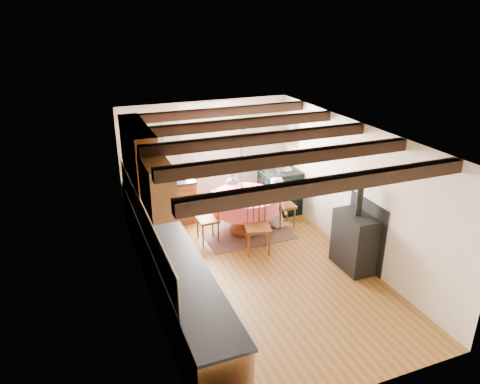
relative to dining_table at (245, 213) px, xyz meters
name	(u,v)px	position (x,y,z in m)	size (l,w,h in m)	color
floor	(257,272)	(-0.37, -1.46, -0.39)	(3.60, 5.50, 0.00)	#8E5F21
ceiling	(260,133)	(-0.37, -1.46, 2.01)	(3.60, 5.50, 0.00)	white
wall_back	(206,157)	(-0.37, 1.29, 0.81)	(3.60, 0.00, 2.40)	silver
wall_front	(363,306)	(-0.37, -4.21, 0.81)	(3.60, 0.00, 2.40)	silver
wall_left	(145,225)	(-2.17, -1.46, 0.81)	(0.00, 5.50, 2.40)	silver
wall_right	(354,191)	(1.43, -1.46, 0.81)	(0.00, 5.50, 2.40)	silver
beam_a	(333,184)	(-0.37, -3.46, 1.92)	(3.60, 0.16, 0.16)	black
beam_b	(291,158)	(-0.37, -2.46, 1.92)	(3.60, 0.16, 0.16)	black
beam_c	(260,139)	(-0.37, -1.46, 1.92)	(3.60, 0.16, 0.16)	black
beam_d	(236,124)	(-0.37, -0.46, 1.92)	(3.60, 0.16, 0.16)	black
beam_e	(217,112)	(-0.37, 0.54, 1.92)	(3.60, 0.16, 0.16)	black
splash_left	(142,217)	(-2.15, -1.16, 0.81)	(0.02, 4.50, 0.55)	beige
splash_back	(160,163)	(-1.37, 1.27, 0.81)	(1.40, 0.02, 0.55)	beige
base_cabinet_left	(168,267)	(-1.87, -1.46, 0.05)	(0.60, 5.30, 0.88)	brown
base_cabinet_back	(163,203)	(-1.42, 0.99, 0.05)	(1.30, 0.60, 0.88)	brown
worktop_left	(168,240)	(-1.85, -1.46, 0.51)	(0.64, 5.30, 0.04)	black
worktop_back	(161,182)	(-1.42, 0.97, 0.51)	(1.30, 0.64, 0.04)	black
wall_cabinet_glass	(138,152)	(-2.00, -0.26, 1.56)	(0.34, 1.80, 0.90)	brown
wall_cabinet_solid	(157,186)	(-2.00, -1.76, 1.51)	(0.34, 0.90, 0.70)	brown
window_frame	(211,139)	(-0.27, 1.28, 1.21)	(1.34, 0.03, 1.54)	white
window_pane	(210,139)	(-0.27, 1.28, 1.21)	(1.20, 0.01, 1.40)	white
curtain_left	(173,168)	(-1.12, 1.19, 0.71)	(0.35, 0.10, 2.10)	#9FA79A
curtain_right	(249,158)	(0.58, 1.19, 0.71)	(0.35, 0.10, 2.10)	#9FA79A
curtain_rod	(211,111)	(-0.27, 1.19, 1.81)	(0.03, 0.03, 2.00)	black
wall_picture	(292,132)	(1.40, 0.84, 1.31)	(0.04, 0.50, 0.60)	gold
wall_plate	(253,130)	(0.68, 1.26, 1.31)	(0.30, 0.30, 0.02)	silver
rug	(245,231)	(0.00, 0.00, -0.39)	(1.72, 1.34, 0.01)	brown
dining_table	(245,213)	(0.00, 0.00, 0.00)	(1.31, 1.31, 0.79)	#E84A55
chair_near	(258,226)	(-0.10, -0.83, 0.13)	(0.45, 0.47, 1.04)	brown
chair_left	(208,218)	(-0.80, -0.07, 0.07)	(0.40, 0.42, 0.93)	brown
chair_right	(284,204)	(0.83, -0.04, 0.09)	(0.41, 0.43, 0.96)	brown
aga_range	(278,188)	(1.10, 0.77, 0.09)	(0.68, 1.06, 0.97)	black
cast_iron_stove	(356,227)	(1.21, -1.91, 0.37)	(0.46, 0.77, 1.54)	black
child_far	(232,194)	(-0.02, 0.68, 0.15)	(0.40, 0.26, 1.10)	slate
child_right	(276,202)	(0.66, -0.01, 0.13)	(0.51, 0.33, 1.05)	white
bowl_a	(267,194)	(0.37, -0.20, 0.42)	(0.19, 0.19, 0.05)	silver
bowl_b	(247,194)	(0.00, -0.04, 0.42)	(0.19, 0.19, 0.06)	silver
cup	(241,185)	(0.08, 0.42, 0.44)	(0.09, 0.09, 0.09)	silver
canister_tall	(146,177)	(-1.71, 0.95, 0.65)	(0.15, 0.15, 0.26)	#262628
canister_wide	(160,176)	(-1.44, 1.00, 0.63)	(0.18, 0.18, 0.20)	#262628
canister_slim	(171,174)	(-1.23, 0.89, 0.68)	(0.11, 0.11, 0.30)	#262628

